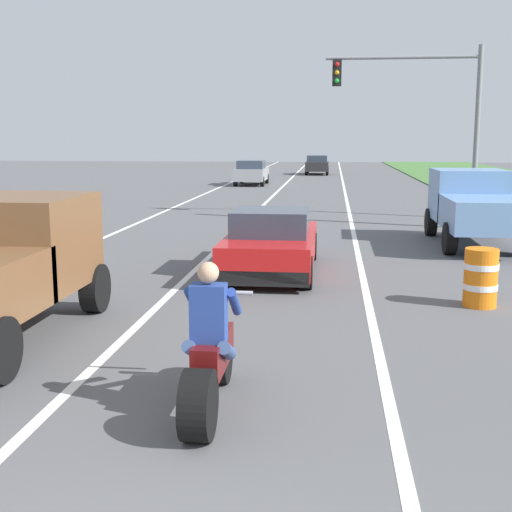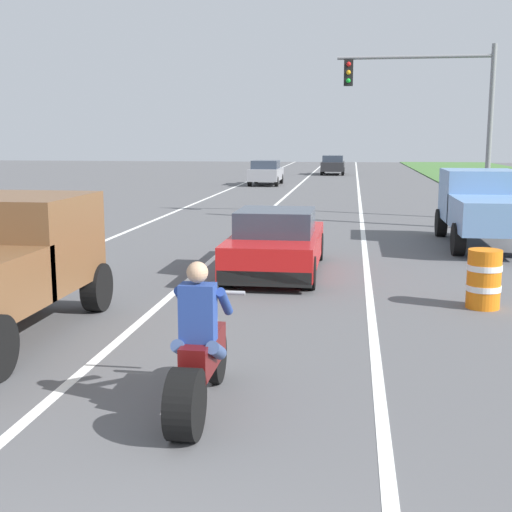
{
  "view_description": "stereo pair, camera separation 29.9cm",
  "coord_description": "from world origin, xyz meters",
  "views": [
    {
      "loc": [
        1.14,
        -2.52,
        2.84
      ],
      "look_at": [
        -0.04,
        8.03,
        1.0
      ],
      "focal_mm": 47.82,
      "sensor_mm": 36.0,
      "label": 1
    },
    {
      "loc": [
        1.44,
        -2.48,
        2.84
      ],
      "look_at": [
        -0.04,
        8.03,
        1.0
      ],
      "focal_mm": 47.82,
      "sensor_mm": 36.0,
      "label": 2
    }
  ],
  "objects": [
    {
      "name": "lane_stripe_left_solid",
      "position": [
        -5.4,
        20.0,
        0.0
      ],
      "size": [
        0.14,
        120.0,
        0.01
      ],
      "primitive_type": "cube",
      "color": "white",
      "rests_on": "ground"
    },
    {
      "name": "lane_stripe_right_solid",
      "position": [
        1.8,
        20.0,
        0.0
      ],
      "size": [
        0.14,
        120.0,
        0.01
      ],
      "primitive_type": "cube",
      "color": "white",
      "rests_on": "ground"
    },
    {
      "name": "lane_stripe_centre_dashed",
      "position": [
        -1.8,
        20.0,
        0.0
      ],
      "size": [
        0.14,
        120.0,
        0.01
      ],
      "primitive_type": "cube",
      "color": "white",
      "rests_on": "ground"
    },
    {
      "name": "motorcycle_with_rider",
      "position": [
        -0.08,
        4.09,
        0.59
      ],
      "size": [
        0.7,
        2.21,
        1.62
      ],
      "color": "black",
      "rests_on": "ground"
    },
    {
      "name": "sports_car_red",
      "position": [
        -0.13,
        11.72,
        0.63
      ],
      "size": [
        1.84,
        4.3,
        1.37
      ],
      "color": "red",
      "rests_on": "ground"
    },
    {
      "name": "pickup_truck_right_shoulder_light_blue",
      "position": [
        4.91,
        16.13,
        1.11
      ],
      "size": [
        2.02,
        4.8,
        1.98
      ],
      "color": "#6B93C6",
      "rests_on": "ground"
    },
    {
      "name": "traffic_light_mast_near",
      "position": [
        4.41,
        22.39,
        4.05
      ],
      "size": [
        5.39,
        0.34,
        6.0
      ],
      "color": "gray",
      "rests_on": "ground"
    },
    {
      "name": "construction_barrel_nearest",
      "position": [
        3.68,
        9.18,
        0.5
      ],
      "size": [
        0.58,
        0.58,
        1.0
      ],
      "color": "orange",
      "rests_on": "ground"
    },
    {
      "name": "distant_car_far_ahead",
      "position": [
        -3.8,
        39.06,
        0.77
      ],
      "size": [
        1.8,
        4.0,
        1.5
      ],
      "color": "#99999E",
      "rests_on": "ground"
    },
    {
      "name": "distant_car_further_ahead",
      "position": [
        -0.1,
        51.71,
        0.77
      ],
      "size": [
        1.8,
        4.0,
        1.5
      ],
      "color": "#262628",
      "rests_on": "ground"
    }
  ]
}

